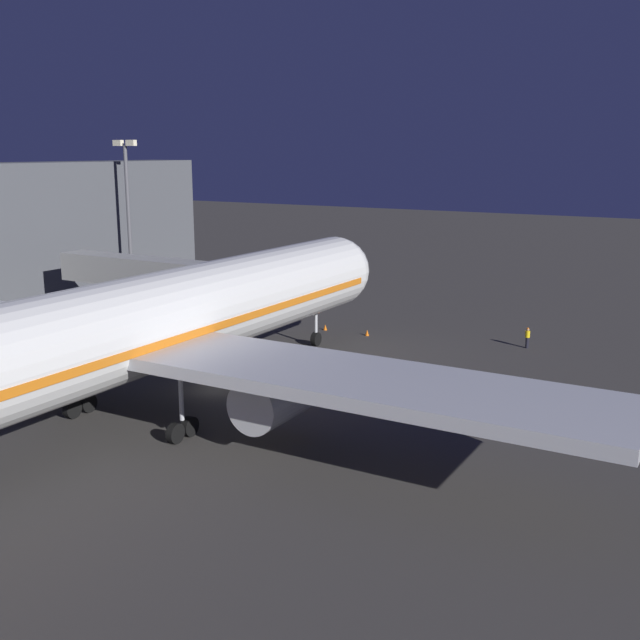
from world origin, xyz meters
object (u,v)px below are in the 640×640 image
at_px(airliner_at_gate, 119,334).
at_px(traffic_cone_nose_port, 367,333).
at_px(ground_crew_near_nose_gear, 527,337).
at_px(apron_floodlight_mast, 128,212).
at_px(jet_bridge, 170,275).
at_px(traffic_cone_nose_starboard, 325,327).

relative_size(airliner_at_gate, traffic_cone_nose_port, 109.87).
bearing_deg(traffic_cone_nose_port, ground_crew_near_nose_gear, -168.33).
height_order(apron_floodlight_mast, traffic_cone_nose_port, apron_floodlight_mast).
bearing_deg(ground_crew_near_nose_gear, jet_bridge, 26.99).
height_order(jet_bridge, ground_crew_near_nose_gear, jet_bridge).
xyz_separation_m(ground_crew_near_nose_gear, traffic_cone_nose_starboard, (18.22, 2.86, -0.72)).
relative_size(apron_floodlight_mast, ground_crew_near_nose_gear, 9.79).
relative_size(apron_floodlight_mast, traffic_cone_nose_starboard, 31.92).
height_order(airliner_at_gate, apron_floodlight_mast, airliner_at_gate).
bearing_deg(jet_bridge, ground_crew_near_nose_gear, -153.01).
distance_m(airliner_at_gate, apron_floodlight_mast, 37.86).
height_order(airliner_at_gate, traffic_cone_nose_starboard, airliner_at_gate).
relative_size(airliner_at_gate, ground_crew_near_nose_gear, 33.69).
height_order(jet_bridge, apron_floodlight_mast, apron_floodlight_mast).
bearing_deg(ground_crew_near_nose_gear, apron_floodlight_mast, 5.18).
height_order(apron_floodlight_mast, ground_crew_near_nose_gear, apron_floodlight_mast).
height_order(airliner_at_gate, ground_crew_near_nose_gear, airliner_at_gate).
bearing_deg(apron_floodlight_mast, airliner_at_gate, 132.68).
relative_size(jet_bridge, traffic_cone_nose_port, 37.92).
distance_m(apron_floodlight_mast, traffic_cone_nose_port, 29.44).
bearing_deg(traffic_cone_nose_port, jet_bridge, 39.35).
xyz_separation_m(airliner_at_gate, apron_floodlight_mast, (25.50, -27.65, 4.29)).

